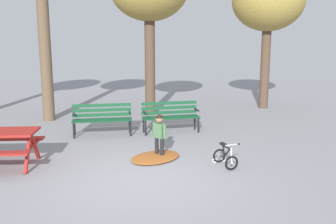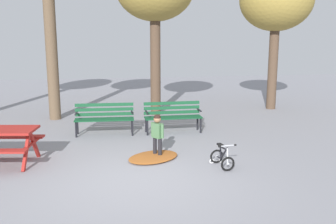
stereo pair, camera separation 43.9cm
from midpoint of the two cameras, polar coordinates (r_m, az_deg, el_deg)
ground at (r=7.38m, az=-5.81°, el=-10.05°), size 36.00×36.00×0.00m
park_bench_far_left at (r=10.61m, az=-10.96°, el=-0.71°), size 1.61×0.51×0.85m
park_bench_left at (r=10.76m, az=-0.82°, el=-0.34°), size 1.61×0.49×0.85m
child_standing at (r=8.51m, az=-2.78°, el=-3.09°), size 0.28×0.31×0.98m
kids_bicycle at (r=8.08m, az=6.97°, el=-6.65°), size 0.44×0.60×0.54m
leaf_pile at (r=8.56m, az=-3.36°, el=-6.73°), size 1.49×1.39×0.07m
tree_right at (r=14.70m, az=13.85°, el=15.65°), size 2.60×2.60×5.03m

